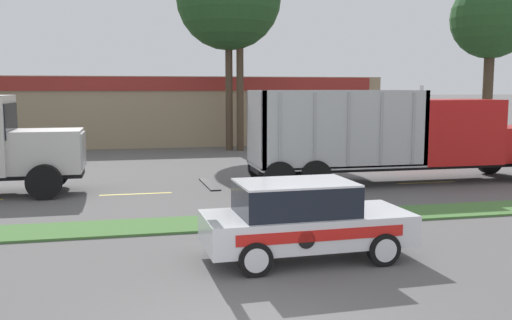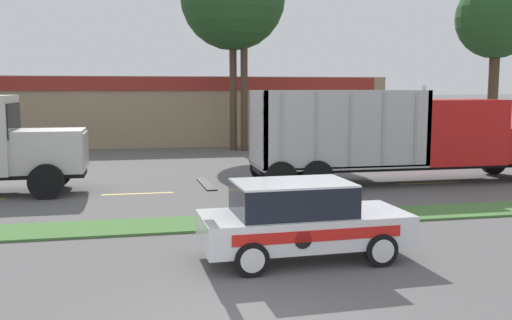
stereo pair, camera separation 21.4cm
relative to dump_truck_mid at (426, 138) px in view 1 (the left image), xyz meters
name	(u,v)px [view 1 (the left image)]	position (x,y,z in m)	size (l,w,h in m)	color
grass_verge	(191,224)	(-9.52, -5.14, -1.64)	(120.00, 1.71, 0.06)	#477538
centre_line_4	(136,194)	(-10.87, -0.29, -1.67)	(2.40, 0.14, 0.01)	yellow
centre_line_5	(289,188)	(-5.47, -0.29, -1.67)	(2.40, 0.14, 0.01)	yellow
centre_line_6	(426,182)	(-0.07, -0.29, -1.67)	(2.40, 0.14, 0.01)	yellow
dump_truck_mid	(426,138)	(0.00, 0.00, 0.00)	(11.54, 2.78, 3.66)	black
rally_car	(303,219)	(-7.56, -8.58, -0.82)	(4.36, 2.06, 1.68)	white
store_building_backdrop	(124,109)	(-11.33, 20.67, 0.47)	(32.46, 12.10, 4.27)	#9E896B
tree_behind_left	(240,1)	(-4.80, 12.32, 6.72)	(4.01, 4.01, 11.05)	#473828
tree_behind_far_right	(492,11)	(8.69, 8.85, 6.11)	(4.42, 4.42, 10.72)	#473828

